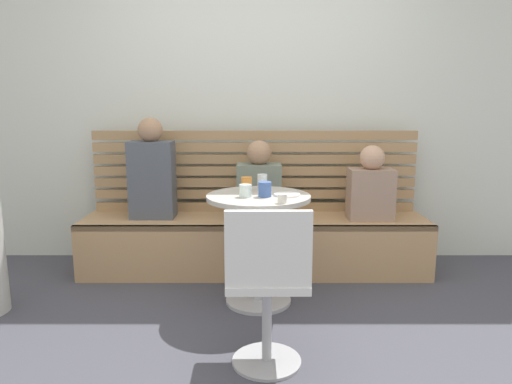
# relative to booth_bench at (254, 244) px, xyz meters

# --- Properties ---
(ground) EXTENTS (8.00, 8.00, 0.00)m
(ground) POSITION_rel_booth_bench_xyz_m (0.00, -1.20, -0.22)
(ground) COLOR #42424C
(back_wall) EXTENTS (5.20, 0.10, 2.90)m
(back_wall) POSITION_rel_booth_bench_xyz_m (0.00, 0.44, 1.23)
(back_wall) COLOR silver
(back_wall) RESTS_ON ground
(booth_bench) EXTENTS (2.70, 0.52, 0.44)m
(booth_bench) POSITION_rel_booth_bench_xyz_m (0.00, 0.00, 0.00)
(booth_bench) COLOR tan
(booth_bench) RESTS_ON ground
(booth_backrest) EXTENTS (2.65, 0.04, 0.67)m
(booth_backrest) POSITION_rel_booth_bench_xyz_m (0.00, 0.24, 0.56)
(booth_backrest) COLOR #A68157
(booth_backrest) RESTS_ON booth_bench
(cafe_table) EXTENTS (0.68, 0.68, 0.74)m
(cafe_table) POSITION_rel_booth_bench_xyz_m (0.03, -0.59, 0.30)
(cafe_table) COLOR #ADADB2
(cafe_table) RESTS_ON ground
(white_chair) EXTENTS (0.40, 0.40, 0.85)m
(white_chair) POSITION_rel_booth_bench_xyz_m (0.07, -1.40, 0.24)
(white_chair) COLOR #ADADB2
(white_chair) RESTS_ON ground
(person_adult) EXTENTS (0.34, 0.22, 0.78)m
(person_adult) POSITION_rel_booth_bench_xyz_m (-0.80, 0.03, 0.57)
(person_adult) COLOR #4C515B
(person_adult) RESTS_ON booth_bench
(person_child_left) EXTENTS (0.34, 0.22, 0.61)m
(person_child_left) POSITION_rel_booth_bench_xyz_m (0.03, -0.01, 0.49)
(person_child_left) COLOR slate
(person_child_left) RESTS_ON booth_bench
(person_child_middle) EXTENTS (0.34, 0.22, 0.57)m
(person_child_middle) POSITION_rel_booth_bench_xyz_m (0.89, -0.03, 0.47)
(person_child_middle) COLOR #9E7F6B
(person_child_middle) RESTS_ON booth_bench
(cup_tumbler_orange) EXTENTS (0.07, 0.07, 0.10)m
(cup_tumbler_orange) POSITION_rel_booth_bench_xyz_m (-0.05, -0.48, 0.57)
(cup_tumbler_orange) COLOR orange
(cup_tumbler_orange) RESTS_ON cafe_table
(cup_mug_blue) EXTENTS (0.08, 0.08, 0.09)m
(cup_mug_blue) POSITION_rel_booth_bench_xyz_m (0.07, -0.64, 0.57)
(cup_mug_blue) COLOR #3D5B9E
(cup_mug_blue) RESTS_ON cafe_table
(cup_glass_short) EXTENTS (0.08, 0.08, 0.08)m
(cup_glass_short) POSITION_rel_booth_bench_xyz_m (-0.06, -0.65, 0.56)
(cup_glass_short) COLOR silver
(cup_glass_short) RESTS_ON cafe_table
(cup_espresso_small) EXTENTS (0.06, 0.06, 0.05)m
(cup_espresso_small) POSITION_rel_booth_bench_xyz_m (0.17, -0.84, 0.55)
(cup_espresso_small) COLOR silver
(cup_espresso_small) RESTS_ON cafe_table
(cup_water_clear) EXTENTS (0.07, 0.07, 0.11)m
(cup_water_clear) POSITION_rel_booth_bench_xyz_m (0.05, -0.41, 0.57)
(cup_water_clear) COLOR white
(cup_water_clear) RESTS_ON cafe_table
(plate_small) EXTENTS (0.17, 0.17, 0.01)m
(plate_small) POSITION_rel_booth_bench_xyz_m (0.21, -0.61, 0.52)
(plate_small) COLOR white
(plate_small) RESTS_ON cafe_table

